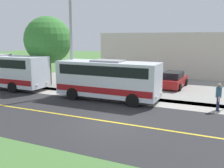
{
  "coord_description": "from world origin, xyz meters",
  "views": [
    {
      "loc": [
        11.89,
        5.41,
        4.57
      ],
      "look_at": [
        -3.5,
        -1.57,
        1.4
      ],
      "focal_mm": 40.24,
      "sensor_mm": 36.0,
      "label": 1
    }
  ],
  "objects_px": {
    "shuttle_bus_front": "(108,78)",
    "tree_curbside": "(48,40)",
    "street_light_pole": "(71,40)",
    "pedestrian_with_bags": "(219,96)",
    "commercial_building": "(187,53)",
    "parked_car_near": "(173,80)"
  },
  "relations": [
    {
      "from": "shuttle_bus_front",
      "to": "street_light_pole",
      "type": "bearing_deg",
      "value": -97.0
    },
    {
      "from": "street_light_pole",
      "to": "parked_car_near",
      "type": "height_order",
      "value": "street_light_pole"
    },
    {
      "from": "street_light_pole",
      "to": "commercial_building",
      "type": "xyz_separation_m",
      "value": [
        -16.52,
        6.63,
        -1.83
      ]
    },
    {
      "from": "parked_car_near",
      "to": "shuttle_bus_front",
      "type": "bearing_deg",
      "value": -27.53
    },
    {
      "from": "shuttle_bus_front",
      "to": "pedestrian_with_bags",
      "type": "relative_size",
      "value": 4.34
    },
    {
      "from": "shuttle_bus_front",
      "to": "tree_curbside",
      "type": "xyz_separation_m",
      "value": [
        -2.94,
        -7.6,
        2.66
      ]
    },
    {
      "from": "pedestrian_with_bags",
      "to": "tree_curbside",
      "type": "height_order",
      "value": "tree_curbside"
    },
    {
      "from": "street_light_pole",
      "to": "tree_curbside",
      "type": "height_order",
      "value": "street_light_pole"
    },
    {
      "from": "shuttle_bus_front",
      "to": "street_light_pole",
      "type": "height_order",
      "value": "street_light_pole"
    },
    {
      "from": "parked_car_near",
      "to": "tree_curbside",
      "type": "xyz_separation_m",
      "value": [
        3.75,
        -11.09,
        3.59
      ]
    },
    {
      "from": "parked_car_near",
      "to": "tree_curbside",
      "type": "relative_size",
      "value": 0.69
    },
    {
      "from": "shuttle_bus_front",
      "to": "commercial_building",
      "type": "relative_size",
      "value": 0.39
    },
    {
      "from": "tree_curbside",
      "to": "parked_car_near",
      "type": "bearing_deg",
      "value": 108.68
    },
    {
      "from": "shuttle_bus_front",
      "to": "street_light_pole",
      "type": "distance_m",
      "value": 4.4
    },
    {
      "from": "shuttle_bus_front",
      "to": "parked_car_near",
      "type": "height_order",
      "value": "shuttle_bus_front"
    },
    {
      "from": "street_light_pole",
      "to": "commercial_building",
      "type": "relative_size",
      "value": 0.4
    },
    {
      "from": "shuttle_bus_front",
      "to": "pedestrian_with_bags",
      "type": "bearing_deg",
      "value": 92.16
    },
    {
      "from": "shuttle_bus_front",
      "to": "commercial_building",
      "type": "bearing_deg",
      "value": 169.24
    },
    {
      "from": "tree_curbside",
      "to": "commercial_building",
      "type": "xyz_separation_m",
      "value": [
        -14.0,
        10.82,
        -1.74
      ]
    },
    {
      "from": "pedestrian_with_bags",
      "to": "parked_car_near",
      "type": "relative_size",
      "value": 0.39
    },
    {
      "from": "street_light_pole",
      "to": "shuttle_bus_front",
      "type": "bearing_deg",
      "value": 83.0
    },
    {
      "from": "commercial_building",
      "to": "parked_car_near",
      "type": "bearing_deg",
      "value": 1.52
    }
  ]
}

